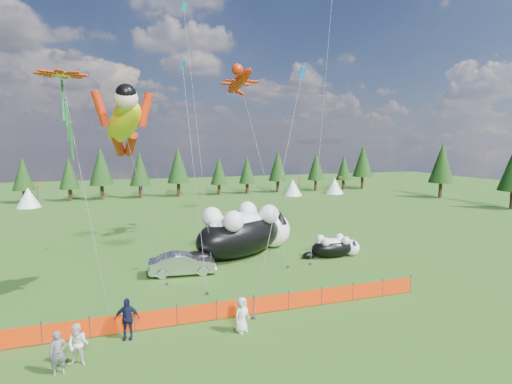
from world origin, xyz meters
TOP-DOWN VIEW (x-y plane):
  - ground at (0.00, 0.00)m, footprint 160.00×160.00m
  - safety_fence at (0.00, -3.00)m, footprint 22.06×0.06m
  - tree_line at (0.00, 45.00)m, footprint 90.00×4.00m
  - festival_tents at (11.00, 40.00)m, footprint 50.00×3.20m
  - cat_large at (3.80, 7.97)m, footprint 10.41×7.49m
  - cat_small at (10.44, 5.19)m, footprint 4.82×1.89m
  - car at (-1.63, 4.71)m, footprint 4.71×2.01m
  - spectator_a at (-7.94, -5.74)m, footprint 0.71×0.53m
  - spectator_b at (-7.27, -5.28)m, footprint 0.97×0.75m
  - spectator_c at (-5.35, -3.60)m, footprint 1.23×0.78m
  - spectator_e at (-0.12, -4.63)m, footprint 1.00×0.87m
  - superhero_kite at (-5.12, 0.71)m, footprint 5.48×5.73m
  - gecko_kite at (4.94, 13.21)m, footprint 4.30×13.07m
  - flower_kite at (-8.17, 1.92)m, footprint 3.63×6.32m
  - diamond_kite_a at (-0.93, 7.22)m, footprint 0.59×7.59m
  - diamond_kite_c at (4.92, 0.12)m, footprint 4.88×4.19m
  - diamond_kite_d at (-0.12, 11.02)m, footprint 1.19×6.88m

SIDE VIEW (x-z plane):
  - ground at x=0.00m, z-range 0.00..0.00m
  - safety_fence at x=0.00m, z-range -0.05..1.05m
  - car at x=-1.63m, z-range 0.00..1.51m
  - cat_small at x=10.44m, z-range -0.04..1.70m
  - spectator_e at x=-0.12m, z-range 0.00..1.72m
  - spectator_b at x=-7.27m, z-range 0.00..1.75m
  - spectator_a at x=-7.94m, z-range 0.00..1.77m
  - spectator_c at x=-5.35m, z-range 0.00..1.95m
  - festival_tents at x=11.00m, z-range 0.00..2.80m
  - cat_large at x=3.80m, z-range -0.10..3.98m
  - tree_line at x=0.00m, z-range 0.00..8.00m
  - superhero_kite at x=-5.12m, z-range 3.88..16.26m
  - diamond_kite_c at x=4.92m, z-range 5.28..19.62m
  - flower_kite at x=-8.17m, z-range 5.71..19.29m
  - diamond_kite_a at x=-0.93m, z-range 5.90..21.84m
  - gecko_kite at x=4.94m, z-range 5.86..23.09m
  - diamond_kite_d at x=-0.12m, z-range 8.08..28.98m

